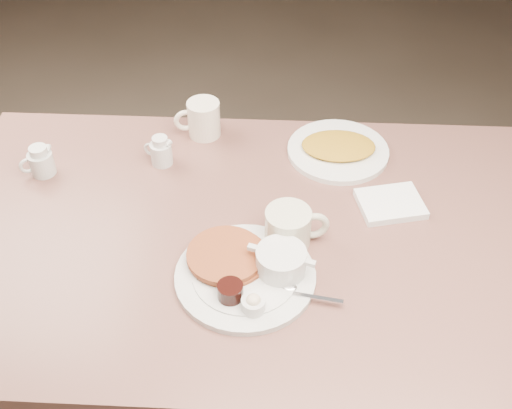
{
  "coord_description": "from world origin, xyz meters",
  "views": [
    {
      "loc": [
        0.05,
        -1.03,
        1.79
      ],
      "look_at": [
        0.0,
        0.02,
        0.82
      ],
      "focal_mm": 44.48,
      "sensor_mm": 36.0,
      "label": 1
    }
  ],
  "objects_px": {
    "coffee_mug_far": "(203,119)",
    "hash_plate": "(338,149)",
    "creamer_left": "(41,162)",
    "main_plate": "(249,269)",
    "coffee_mug_near": "(290,227)",
    "diner_table": "(256,281)",
    "creamer_right": "(161,151)"
  },
  "relations": [
    {
      "from": "creamer_left",
      "to": "creamer_right",
      "type": "bearing_deg",
      "value": 10.71
    },
    {
      "from": "coffee_mug_near",
      "to": "coffee_mug_far",
      "type": "relative_size",
      "value": 1.15
    },
    {
      "from": "creamer_left",
      "to": "hash_plate",
      "type": "bearing_deg",
      "value": 8.93
    },
    {
      "from": "main_plate",
      "to": "hash_plate",
      "type": "distance_m",
      "value": 0.49
    },
    {
      "from": "coffee_mug_far",
      "to": "creamer_left",
      "type": "distance_m",
      "value": 0.43
    },
    {
      "from": "coffee_mug_near",
      "to": "coffee_mug_far",
      "type": "bearing_deg",
      "value": 120.93
    },
    {
      "from": "diner_table",
      "to": "coffee_mug_near",
      "type": "bearing_deg",
      "value": -17.6
    },
    {
      "from": "diner_table",
      "to": "main_plate",
      "type": "distance_m",
      "value": 0.23
    },
    {
      "from": "coffee_mug_near",
      "to": "creamer_left",
      "type": "height_order",
      "value": "coffee_mug_near"
    },
    {
      "from": "coffee_mug_near",
      "to": "coffee_mug_far",
      "type": "xyz_separation_m",
      "value": [
        -0.24,
        0.4,
        0.0
      ]
    },
    {
      "from": "main_plate",
      "to": "coffee_mug_near",
      "type": "height_order",
      "value": "coffee_mug_near"
    },
    {
      "from": "coffee_mug_near",
      "to": "creamer_left",
      "type": "bearing_deg",
      "value": 161.25
    },
    {
      "from": "coffee_mug_far",
      "to": "hash_plate",
      "type": "xyz_separation_m",
      "value": [
        0.36,
        -0.07,
        -0.04
      ]
    },
    {
      "from": "coffee_mug_near",
      "to": "hash_plate",
      "type": "distance_m",
      "value": 0.36
    },
    {
      "from": "main_plate",
      "to": "coffee_mug_near",
      "type": "bearing_deg",
      "value": 51.96
    },
    {
      "from": "coffee_mug_far",
      "to": "creamer_right",
      "type": "bearing_deg",
      "value": -125.83
    },
    {
      "from": "coffee_mug_far",
      "to": "creamer_left",
      "type": "relative_size",
      "value": 1.54
    },
    {
      "from": "creamer_right",
      "to": "hash_plate",
      "type": "distance_m",
      "value": 0.46
    },
    {
      "from": "diner_table",
      "to": "hash_plate",
      "type": "height_order",
      "value": "hash_plate"
    },
    {
      "from": "diner_table",
      "to": "main_plate",
      "type": "xyz_separation_m",
      "value": [
        -0.01,
        -0.13,
        0.19
      ]
    },
    {
      "from": "coffee_mug_near",
      "to": "diner_table",
      "type": "bearing_deg",
      "value": 162.4
    },
    {
      "from": "diner_table",
      "to": "coffee_mug_near",
      "type": "distance_m",
      "value": 0.23
    },
    {
      "from": "creamer_left",
      "to": "coffee_mug_near",
      "type": "bearing_deg",
      "value": -18.75
    },
    {
      "from": "diner_table",
      "to": "coffee_mug_far",
      "type": "distance_m",
      "value": 0.46
    },
    {
      "from": "diner_table",
      "to": "coffee_mug_far",
      "type": "xyz_separation_m",
      "value": [
        -0.16,
        0.38,
        0.22
      ]
    },
    {
      "from": "diner_table",
      "to": "coffee_mug_near",
      "type": "xyz_separation_m",
      "value": [
        0.08,
        -0.02,
        0.22
      ]
    },
    {
      "from": "creamer_left",
      "to": "hash_plate",
      "type": "height_order",
      "value": "creamer_left"
    },
    {
      "from": "diner_table",
      "to": "creamer_left",
      "type": "bearing_deg",
      "value": 161.09
    },
    {
      "from": "creamer_right",
      "to": "hash_plate",
      "type": "height_order",
      "value": "creamer_right"
    },
    {
      "from": "coffee_mug_far",
      "to": "creamer_left",
      "type": "xyz_separation_m",
      "value": [
        -0.39,
        -0.19,
        -0.01
      ]
    },
    {
      "from": "coffee_mug_near",
      "to": "hash_plate",
      "type": "xyz_separation_m",
      "value": [
        0.12,
        0.33,
        -0.03
      ]
    },
    {
      "from": "main_plate",
      "to": "coffee_mug_near",
      "type": "distance_m",
      "value": 0.14
    }
  ]
}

